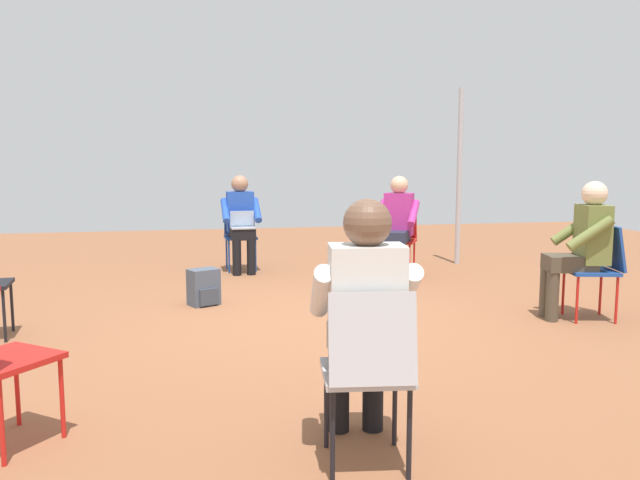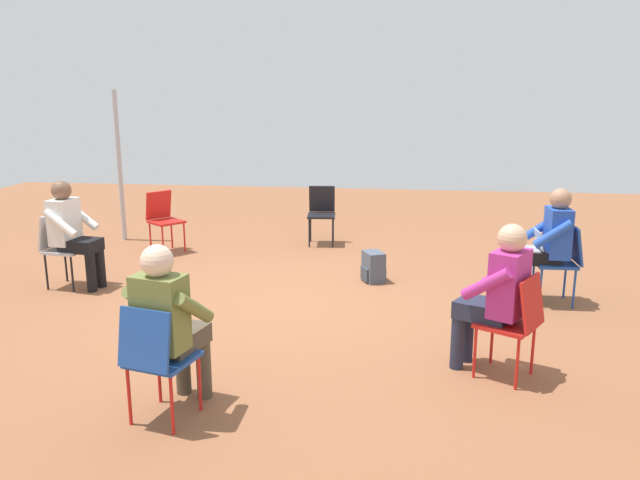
% 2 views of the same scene
% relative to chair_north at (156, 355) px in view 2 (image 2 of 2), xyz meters
% --- Properties ---
extents(ground_plane, '(16.14, 16.14, 0.00)m').
position_rel_chair_north_xyz_m(ground_plane, '(-0.42, -2.59, -0.50)').
color(ground_plane, brown).
extents(chair_north, '(0.48, 0.52, 0.85)m').
position_rel_chair_north_xyz_m(chair_north, '(0.00, 0.00, 0.00)').
color(chair_north, '#1E4799').
rests_on(chair_north, ground).
extents(chair_south, '(0.43, 0.47, 0.85)m').
position_rel_chair_north_xyz_m(chair_south, '(-0.44, -5.26, 0.00)').
color(chair_south, black).
rests_on(chair_south, ground).
extents(chair_southeast, '(0.58, 0.58, 0.85)m').
position_rel_chair_north_xyz_m(chair_southeast, '(1.70, -4.51, 0.00)').
color(chair_southeast, red).
rests_on(chair_southeast, ground).
extents(chair_west, '(0.45, 0.41, 0.85)m').
position_rel_chair_north_xyz_m(chair_west, '(-3.30, -2.93, 0.00)').
color(chair_west, '#1E4799').
rests_on(chair_west, ground).
extents(chair_east, '(0.49, 0.45, 0.85)m').
position_rel_chair_north_xyz_m(chair_east, '(2.26, -2.79, 0.00)').
color(chair_east, '#B7B7BC').
rests_on(chair_east, ground).
extents(chair_northwest, '(0.57, 0.56, 0.85)m').
position_rel_chair_north_xyz_m(chair_northwest, '(-2.50, -1.01, 0.00)').
color(chair_northwest, red).
rests_on(chair_northwest, ground).
extents(person_with_laptop, '(0.53, 0.50, 1.24)m').
position_rel_chair_north_xyz_m(person_with_laptop, '(-3.13, -2.92, 0.20)').
color(person_with_laptop, black).
rests_on(person_with_laptop, ground).
extents(person_in_white, '(0.55, 0.54, 1.24)m').
position_rel_chair_north_xyz_m(person_in_white, '(2.09, -2.77, 0.20)').
color(person_in_white, black).
rests_on(person_in_white, ground).
extents(person_in_olive, '(0.57, 0.58, 1.24)m').
position_rel_chair_north_xyz_m(person_in_olive, '(-0.04, -0.16, 0.20)').
color(person_in_olive, '#4C4233').
rests_on(person_in_olive, ground).
extents(person_in_magenta, '(0.63, 0.62, 1.24)m').
position_rel_chair_north_xyz_m(person_in_magenta, '(-2.36, -1.09, 0.20)').
color(person_in_magenta, '#23283D').
rests_on(person_in_magenta, ground).
extents(backpack_near_laptop_user, '(0.31, 0.34, 0.36)m').
position_rel_chair_north_xyz_m(backpack_near_laptop_user, '(-1.29, -3.45, -0.34)').
color(backpack_near_laptop_user, '#475160').
rests_on(backpack_near_laptop_user, ground).
extents(tent_pole_far, '(0.07, 0.07, 2.23)m').
position_rel_chair_north_xyz_m(tent_pole_far, '(2.57, -5.10, 0.62)').
color(tent_pole_far, '#B2B2B7').
rests_on(tent_pole_far, ground).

